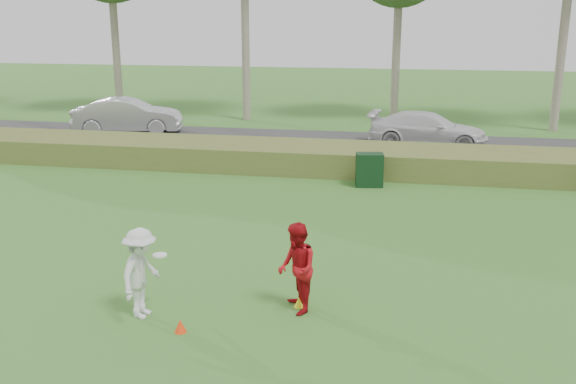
% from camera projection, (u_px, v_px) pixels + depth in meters
% --- Properties ---
extents(ground, '(120.00, 120.00, 0.00)m').
position_uv_depth(ground, '(250.00, 307.00, 12.76)').
color(ground, '#2E6722').
rests_on(ground, ground).
extents(reed_strip, '(80.00, 3.00, 0.90)m').
position_uv_depth(reed_strip, '(328.00, 158.00, 23.99)').
color(reed_strip, '#4E5D25').
rests_on(reed_strip, ground).
extents(park_road, '(80.00, 6.00, 0.06)m').
position_uv_depth(park_road, '(343.00, 144.00, 28.84)').
color(park_road, '#2D2D2D').
rests_on(park_road, ground).
extents(player_white, '(0.92, 1.21, 1.77)m').
position_uv_depth(player_white, '(141.00, 273.00, 12.17)').
color(player_white, silver).
rests_on(player_white, ground).
extents(player_red, '(0.98, 1.07, 1.80)m').
position_uv_depth(player_red, '(297.00, 268.00, 12.36)').
color(player_red, '#A90E15').
rests_on(player_red, ground).
extents(cone_orange, '(0.22, 0.22, 0.24)m').
position_uv_depth(cone_orange, '(180.00, 326.00, 11.73)').
color(cone_orange, '#FF390D').
rests_on(cone_orange, ground).
extents(cone_yellow, '(0.19, 0.19, 0.21)m').
position_uv_depth(cone_yellow, '(299.00, 302.00, 12.74)').
color(cone_yellow, '#FFF91A').
rests_on(cone_yellow, ground).
extents(utility_cabinet, '(0.99, 0.71, 1.13)m').
position_uv_depth(utility_cabinet, '(369.00, 170.00, 21.66)').
color(utility_cabinet, black).
rests_on(utility_cabinet, ground).
extents(car_mid, '(5.43, 3.00, 1.70)m').
position_uv_depth(car_mid, '(128.00, 116.00, 31.08)').
color(car_mid, '#BCBBC0').
rests_on(car_mid, park_road).
extents(car_right, '(5.30, 2.59, 1.48)m').
position_uv_depth(car_right, '(428.00, 129.00, 27.96)').
color(car_right, silver).
rests_on(car_right, park_road).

